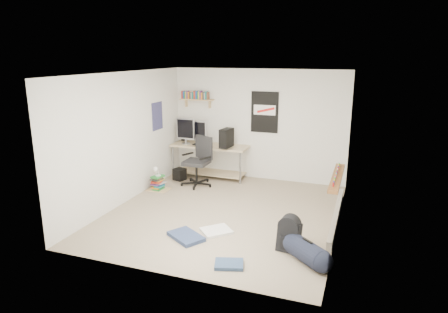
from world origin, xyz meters
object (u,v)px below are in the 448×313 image
(duffel_bag, at_px, (307,253))
(book_stack, at_px, (158,183))
(office_chair, at_px, (196,164))
(desk, at_px, (211,161))
(backpack, at_px, (289,237))

(duffel_bag, height_order, book_stack, duffel_bag)
(office_chair, distance_m, book_stack, 0.92)
(desk, bearing_deg, book_stack, -120.00)
(backpack, relative_size, book_stack, 0.95)
(desk, distance_m, duffel_bag, 4.29)
(office_chair, distance_m, backpack, 3.38)
(backpack, xyz_separation_m, book_stack, (-3.13, 1.71, -0.05))
(backpack, height_order, book_stack, backpack)
(office_chair, bearing_deg, duffel_bag, -18.97)
(desk, distance_m, book_stack, 1.49)
(office_chair, relative_size, duffel_bag, 1.78)
(duffel_bag, bearing_deg, office_chair, 179.14)
(book_stack, bearing_deg, desk, 61.68)
(office_chair, height_order, duffel_bag, office_chair)
(backpack, bearing_deg, book_stack, 158.74)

